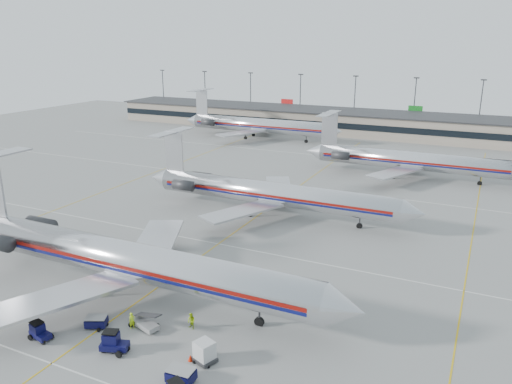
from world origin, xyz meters
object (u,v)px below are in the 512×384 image
Objects in this scene: tug_center at (113,342)px; belt_loader at (144,322)px; jet_second_row at (268,193)px; jet_foreground at (122,258)px; uld_container at (205,352)px.

belt_loader reaches higher than tug_center.
belt_loader is (0.12, 4.13, -0.33)m from tug_center.
jet_second_row is 34.18m from belt_loader.
jet_foreground is 11.45m from tug_center.
jet_foreground reaches higher than tug_center.
uld_container is at bearing -4.75° from tug_center.
jet_foreground reaches higher than jet_second_row.
jet_second_row reaches higher than tug_center.
jet_second_row is at bearing 126.42° from uld_container.
tug_center is at bearing -54.90° from jet_foreground.
jet_foreground is 22.78× the size of uld_container.
tug_center is at bearing -86.11° from jet_second_row.
jet_second_row is 38.25m from tug_center.
jet_second_row is 11.30× the size of belt_loader.
uld_container is at bearing -73.86° from jet_second_row.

